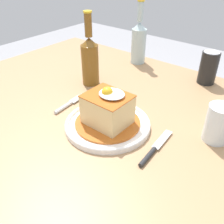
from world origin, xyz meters
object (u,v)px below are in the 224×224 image
main_plate (108,124)px  fork (68,105)px  drinking_glass (218,126)px  beer_bottle_amber (90,59)px  knife (152,151)px  soda_can (208,68)px  beer_bottle_clear (139,41)px

main_plate → fork: main_plate is taller
main_plate → drinking_glass: 0.30m
main_plate → beer_bottle_amber: 0.30m
knife → soda_can: size_ratio=1.34×
beer_bottle_amber → beer_bottle_clear: bearing=86.2°
beer_bottle_amber → main_plate: bearing=-36.9°
main_plate → knife: main_plate is taller
knife → fork: bearing=177.1°
knife → beer_bottle_clear: 0.61m
main_plate → knife: bearing=-5.7°
knife → beer_bottle_amber: (-0.39, 0.19, 0.09)m
main_plate → knife: size_ratio=1.51×
knife → beer_bottle_clear: beer_bottle_clear is taller
fork → drinking_glass: 0.46m
fork → soda_can: bearing=58.4°
fork → knife: (0.34, -0.02, 0.00)m
soda_can → beer_bottle_amber: bearing=-139.9°
fork → beer_bottle_amber: size_ratio=0.53×
main_plate → beer_bottle_amber: bearing=143.1°
beer_bottle_clear → drinking_glass: bearing=-34.1°
beer_bottle_clear → drinking_glass: beer_bottle_clear is taller
fork → drinking_glass: (0.44, 0.14, 0.04)m
soda_can → main_plate: bearing=-103.3°
main_plate → soda_can: soda_can is taller
main_plate → drinking_glass: drinking_glass is taller
soda_can → beer_bottle_amber: (-0.34, -0.29, 0.04)m
main_plate → beer_bottle_clear: 0.52m
fork → drinking_glass: bearing=17.7°
beer_bottle_amber → drinking_glass: bearing=-3.8°
main_plate → fork: (-0.17, 0.00, -0.00)m
beer_bottle_amber → beer_bottle_clear: same height
fork → beer_bottle_clear: beer_bottle_clear is taller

